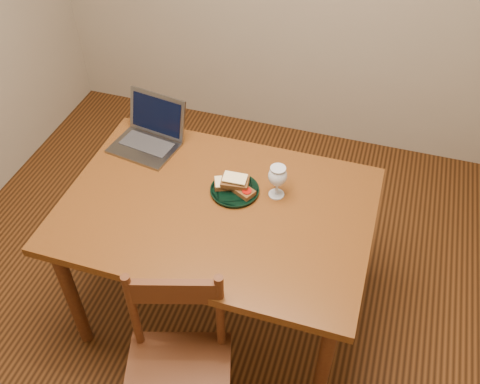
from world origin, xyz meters
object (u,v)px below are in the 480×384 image
(table, at_px, (217,220))
(laptop, at_px, (150,132))
(chair, at_px, (177,366))
(plate, at_px, (235,190))
(milk_glass, at_px, (277,181))

(table, relative_size, laptop, 3.86)
(table, bearing_deg, chair, -86.12)
(table, xyz_separation_m, plate, (0.05, 0.10, 0.09))
(plate, xyz_separation_m, milk_glass, (0.18, 0.04, 0.07))
(laptop, bearing_deg, table, -26.39)
(chair, distance_m, plate, 0.75)
(laptop, bearing_deg, plate, -14.24)
(table, height_order, laptop, laptop)
(chair, relative_size, plate, 2.33)
(chair, bearing_deg, milk_glass, 59.33)
(chair, height_order, plate, chair)
(table, bearing_deg, milk_glass, 32.39)
(table, distance_m, milk_glass, 0.31)
(plate, bearing_deg, laptop, 156.63)
(milk_glass, bearing_deg, plate, -167.98)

